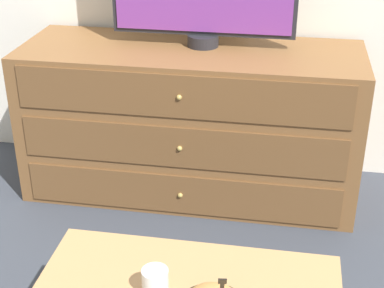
% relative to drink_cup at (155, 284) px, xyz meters
% --- Properties ---
extents(ground_plane, '(12.00, 12.00, 0.00)m').
position_rel_drink_cup_xyz_m(ground_plane, '(-0.03, 1.59, -0.42)').
color(ground_plane, '#383D47').
extents(dresser, '(1.63, 0.59, 0.75)m').
position_rel_drink_cup_xyz_m(dresser, '(-0.11, 1.27, -0.05)').
color(dresser, brown).
rests_on(dresser, ground_plane).
extents(drink_cup, '(0.08, 0.08, 0.09)m').
position_rel_drink_cup_xyz_m(drink_cup, '(0.00, 0.00, 0.00)').
color(drink_cup, white).
rests_on(drink_cup, coffee_table).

